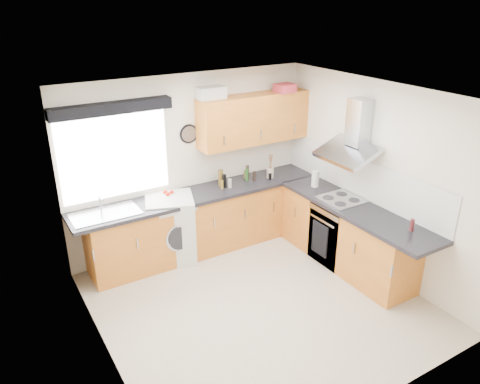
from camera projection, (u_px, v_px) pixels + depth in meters
ground_plane at (259, 303)px, 5.66m from camera, size 3.60×3.60×0.00m
ceiling at (263, 97)px, 4.68m from camera, size 3.60×3.60×0.02m
wall_back at (190, 163)px, 6.59m from camera, size 3.60×0.02×2.50m
wall_front at (384, 292)px, 3.76m from camera, size 3.60×0.02×2.50m
wall_left at (98, 253)px, 4.31m from camera, size 0.02×3.60×2.50m
wall_right at (377, 179)px, 6.03m from camera, size 0.02×3.60×2.50m
window at (115, 156)px, 5.96m from camera, size 1.40×0.02×1.10m
window_blind at (112, 108)px, 5.64m from camera, size 1.50×0.18×0.14m
splashback at (359, 177)px, 6.29m from camera, size 0.01×3.00×0.54m
base_cab_back at (195, 225)px, 6.63m from camera, size 3.00×0.58×0.86m
base_cab_corner at (286, 201)px, 7.39m from camera, size 0.60×0.60×0.86m
base_cab_right at (346, 236)px, 6.33m from camera, size 0.58×2.10×0.86m
worktop_back at (200, 194)px, 6.49m from camera, size 3.60×0.62×0.05m
worktop_right at (357, 210)px, 6.03m from camera, size 0.62×2.42×0.05m
sink at (105, 211)px, 5.84m from camera, size 0.84×0.46×0.10m
oven at (338, 232)px, 6.45m from camera, size 0.56×0.58×0.85m
hob_plate at (341, 199)px, 6.25m from camera, size 0.52×0.52×0.01m
extractor_hood at (353, 137)px, 5.96m from camera, size 0.52×0.78×0.66m
upper_cabinets at (254, 119)px, 6.68m from camera, size 1.70×0.35×0.70m
washing_machine at (171, 228)px, 6.46m from camera, size 0.80×0.79×0.93m
wall_clock at (189, 134)px, 6.40m from camera, size 0.27×0.04×0.27m
casserole at (210, 92)px, 6.28m from camera, size 0.39×0.28×0.16m
storage_box at (285, 88)px, 6.65m from camera, size 0.28×0.24×0.12m
utensil_pot at (270, 173)px, 6.98m from camera, size 0.14×0.14×0.15m
kitchen_roll at (315, 179)px, 6.64m from camera, size 0.12×0.12×0.23m
tomato_cluster at (168, 193)px, 6.39m from camera, size 0.14×0.14×0.06m
jar_0 at (224, 181)px, 6.62m from camera, size 0.06×0.06×0.19m
jar_1 at (221, 178)px, 6.67m from camera, size 0.07×0.07×0.24m
jar_2 at (246, 175)px, 6.96m from camera, size 0.07×0.07×0.12m
jar_3 at (247, 175)px, 6.87m from camera, size 0.05×0.05×0.17m
jar_4 at (222, 185)px, 6.58m from camera, size 0.04×0.04×0.12m
jar_5 at (270, 176)px, 6.92m from camera, size 0.04×0.04×0.09m
jar_6 at (221, 177)px, 6.79m from camera, size 0.06×0.06×0.16m
jar_7 at (247, 173)px, 6.90m from camera, size 0.05×0.05×0.21m
jar_8 at (230, 183)px, 6.62m from camera, size 0.05×0.05×0.13m
jar_9 at (254, 176)px, 6.88m from camera, size 0.04×0.04×0.14m
bottle_0 at (412, 225)px, 5.42m from camera, size 0.05×0.05×0.15m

